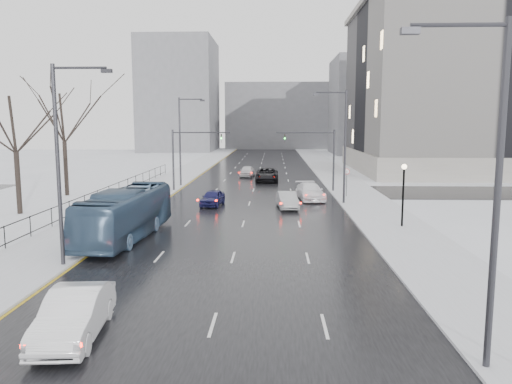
# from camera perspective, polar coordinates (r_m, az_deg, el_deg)

# --- Properties ---
(road) EXTENTS (16.00, 150.00, 0.04)m
(road) POSITION_cam_1_polar(r_m,az_deg,el_deg) (64.41, 0.10, 1.52)
(road) COLOR black
(road) RESTS_ON ground
(cross_road) EXTENTS (130.00, 10.00, 0.04)m
(cross_road) POSITION_cam_1_polar(r_m,az_deg,el_deg) (52.51, -0.34, 0.05)
(cross_road) COLOR black
(cross_road) RESTS_ON ground
(sidewalk_left) EXTENTS (5.00, 150.00, 0.16)m
(sidewalk_left) POSITION_cam_1_polar(r_m,az_deg,el_deg) (65.60, -9.11, 1.59)
(sidewalk_left) COLOR silver
(sidewalk_left) RESTS_ON ground
(sidewalk_right) EXTENTS (5.00, 150.00, 0.16)m
(sidewalk_right) POSITION_cam_1_polar(r_m,az_deg,el_deg) (64.90, 9.41, 1.51)
(sidewalk_right) COLOR silver
(sidewalk_right) RESTS_ON ground
(park_strip) EXTENTS (14.00, 150.00, 0.12)m
(park_strip) POSITION_cam_1_polar(r_m,az_deg,el_deg) (68.07, -16.98, 1.55)
(park_strip) COLOR white
(park_strip) RESTS_ON ground
(tree_park_d) EXTENTS (8.75, 8.75, 12.50)m
(tree_park_d) POSITION_cam_1_polar(r_m,az_deg,el_deg) (43.49, -25.34, -2.39)
(tree_park_d) COLOR black
(tree_park_d) RESTS_ON ground
(tree_park_e) EXTENTS (9.45, 9.45, 13.50)m
(tree_park_e) POSITION_cam_1_polar(r_m,az_deg,el_deg) (52.60, -20.76, -0.47)
(tree_park_e) COLOR black
(tree_park_e) RESTS_ON ground
(iron_fence) EXTENTS (0.06, 70.00, 1.30)m
(iron_fence) POSITION_cam_1_polar(r_m,az_deg,el_deg) (37.72, -21.71, -2.26)
(iron_fence) COLOR black
(iron_fence) RESTS_ON sidewalk_left
(streetlight_r_near) EXTENTS (2.95, 0.25, 10.00)m
(streetlight_r_near) POSITION_cam_1_polar(r_m,az_deg,el_deg) (15.29, 25.17, 1.19)
(streetlight_r_near) COLOR #2D2D33
(streetlight_r_near) RESTS_ON ground
(streetlight_r_mid) EXTENTS (2.95, 0.25, 10.00)m
(streetlight_r_mid) POSITION_cam_1_polar(r_m,az_deg,el_deg) (44.40, 9.86, 5.75)
(streetlight_r_mid) COLOR #2D2D33
(streetlight_r_mid) RESTS_ON ground
(streetlight_l_near) EXTENTS (2.95, 0.25, 10.00)m
(streetlight_l_near) POSITION_cam_1_polar(r_m,az_deg,el_deg) (26.14, -21.28, 3.89)
(streetlight_l_near) COLOR #2D2D33
(streetlight_l_near) RESTS_ON ground
(streetlight_l_far) EXTENTS (2.95, 0.25, 10.00)m
(streetlight_l_far) POSITION_cam_1_polar(r_m,az_deg,el_deg) (56.93, -8.47, 6.24)
(streetlight_l_far) COLOR #2D2D33
(streetlight_l_far) RESTS_ON ground
(lamppost_r_mid) EXTENTS (0.36, 0.36, 4.28)m
(lamppost_r_mid) POSITION_cam_1_polar(r_m,az_deg,el_deg) (35.36, 16.50, 0.67)
(lamppost_r_mid) COLOR black
(lamppost_r_mid) RESTS_ON sidewalk_right
(mast_signal_right) EXTENTS (6.10, 0.33, 6.50)m
(mast_signal_right) POSITION_cam_1_polar(r_m,az_deg,el_deg) (52.31, 7.72, 4.45)
(mast_signal_right) COLOR #2D2D33
(mast_signal_right) RESTS_ON ground
(mast_signal_left) EXTENTS (6.10, 0.33, 6.50)m
(mast_signal_left) POSITION_cam_1_polar(r_m,az_deg,el_deg) (52.91, -8.32, 4.48)
(mast_signal_left) COLOR #2D2D33
(mast_signal_left) RESTS_ON ground
(no_uturn_sign) EXTENTS (0.60, 0.06, 2.70)m
(no_uturn_sign) POSITION_cam_1_polar(r_m,az_deg,el_deg) (48.73, 10.34, 2.01)
(no_uturn_sign) COLOR #2D2D33
(no_uturn_sign) RESTS_ON sidewalk_right
(civic_building) EXTENTS (41.00, 31.00, 24.80)m
(civic_building) POSITION_cam_1_polar(r_m,az_deg,el_deg) (82.86, 25.79, 9.92)
(civic_building) COLOR gray
(civic_building) RESTS_ON ground
(bldg_far_right) EXTENTS (24.00, 20.00, 22.00)m
(bldg_far_right) POSITION_cam_1_polar(r_m,az_deg,el_deg) (121.80, 14.48, 9.46)
(bldg_far_right) COLOR slate
(bldg_far_right) RESTS_ON ground
(bldg_far_left) EXTENTS (18.00, 22.00, 28.00)m
(bldg_far_left) POSITION_cam_1_polar(r_m,az_deg,el_deg) (131.38, -8.72, 10.80)
(bldg_far_left) COLOR slate
(bldg_far_left) RESTS_ON ground
(bldg_far_center) EXTENTS (30.00, 18.00, 18.00)m
(bldg_far_center) POSITION_cam_1_polar(r_m,az_deg,el_deg) (143.99, 2.79, 8.63)
(bldg_far_center) COLOR slate
(bldg_far_center) RESTS_ON ground
(sedan_left_near) EXTENTS (2.18, 5.05, 1.62)m
(sedan_left_near) POSITION_cam_1_polar(r_m,az_deg,el_deg) (18.24, -20.05, -12.98)
(sedan_left_near) COLOR white
(sedan_left_near) RESTS_ON road
(bus) EXTENTS (3.34, 11.34, 3.12)m
(bus) POSITION_cam_1_polar(r_m,az_deg,el_deg) (32.06, -14.61, -2.41)
(bus) COLOR #3A5472
(bus) RESTS_ON road
(sedan_center_near) EXTENTS (2.11, 4.17, 1.36)m
(sedan_center_near) POSITION_cam_1_polar(r_m,az_deg,el_deg) (43.63, -4.98, -0.66)
(sedan_center_near) COLOR #1A1B50
(sedan_center_near) RESTS_ON road
(sedan_right_near) EXTENTS (2.00, 4.44, 1.42)m
(sedan_right_near) POSITION_cam_1_polar(r_m,az_deg,el_deg) (42.11, 3.58, -0.92)
(sedan_right_near) COLOR #9C9DA0
(sedan_right_near) RESTS_ON road
(sedan_right_cross) EXTENTS (2.77, 5.95, 1.65)m
(sedan_right_cross) POSITION_cam_1_polar(r_m,az_deg,el_deg) (61.39, 1.27, 1.99)
(sedan_right_cross) COLOR black
(sedan_right_cross) RESTS_ON road
(sedan_right_far) EXTENTS (2.88, 5.61, 1.56)m
(sedan_right_far) POSITION_cam_1_polar(r_m,az_deg,el_deg) (46.94, 6.19, 0.05)
(sedan_right_far) COLOR white
(sedan_right_far) RESTS_ON road
(sedan_center_far) EXTENTS (2.03, 4.48, 1.49)m
(sedan_center_far) POSITION_cam_1_polar(r_m,az_deg,el_deg) (66.70, -1.01, 2.40)
(sedan_center_far) COLOR silver
(sedan_center_far) RESTS_ON road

